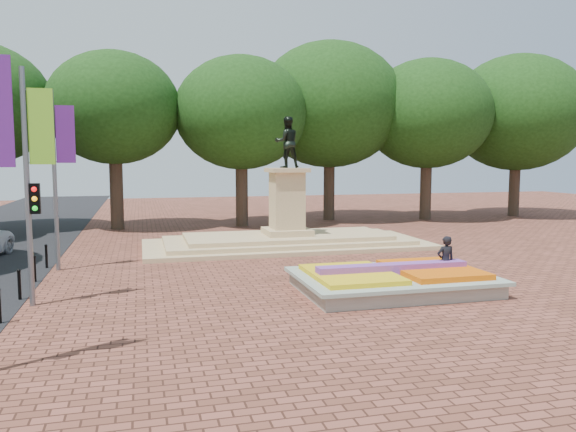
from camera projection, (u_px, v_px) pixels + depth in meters
name	position (u px, v px, depth m)	size (l,w,h in m)	color
ground	(343.00, 280.00, 20.29)	(90.00, 90.00, 0.00)	brown
flower_bed	(393.00, 279.00, 18.58)	(6.30, 4.30, 0.91)	gray
monument	(287.00, 229.00, 27.89)	(14.00, 6.00, 6.40)	tan
tree_row_back	(283.00, 124.00, 37.51)	(44.80, 8.80, 10.43)	#34261C
banner_poles	(29.00, 176.00, 16.08)	(0.88, 11.17, 7.00)	slate
bollard_row	(10.00, 293.00, 16.08)	(0.12, 13.12, 0.98)	black
pedestrian	(446.00, 261.00, 19.16)	(0.64, 0.42, 1.75)	black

